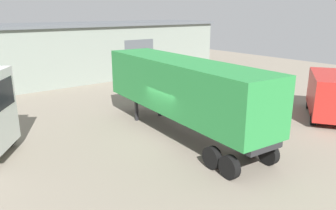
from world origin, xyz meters
TOP-DOWN VIEW (x-y plane):
  - ground_plane at (0.00, 0.00)m, footprint 60.00×60.00m
  - warehouse_building at (0.00, 17.51)m, footprint 33.92×7.53m
  - container_trailer_green at (0.62, -0.16)m, footprint 3.41×11.24m
  - delivery_van_red at (9.54, -3.17)m, footprint 5.39×4.49m
  - gravel_pile at (9.94, 6.85)m, footprint 3.93×3.93m
  - oil_drum at (7.44, 0.60)m, footprint 0.58×0.58m
  - traffic_cone at (6.95, 2.27)m, footprint 0.40×0.40m

SIDE VIEW (x-z plane):
  - ground_plane at x=0.00m, z-range 0.00..0.00m
  - traffic_cone at x=6.95m, z-range -0.02..0.53m
  - oil_drum at x=7.44m, z-range 0.00..0.88m
  - gravel_pile at x=9.94m, z-range 0.00..1.52m
  - delivery_van_red at x=9.54m, z-range 0.11..2.73m
  - container_trailer_green at x=0.62m, z-range 0.56..4.44m
  - warehouse_building at x=0.00m, z-range 0.01..5.11m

